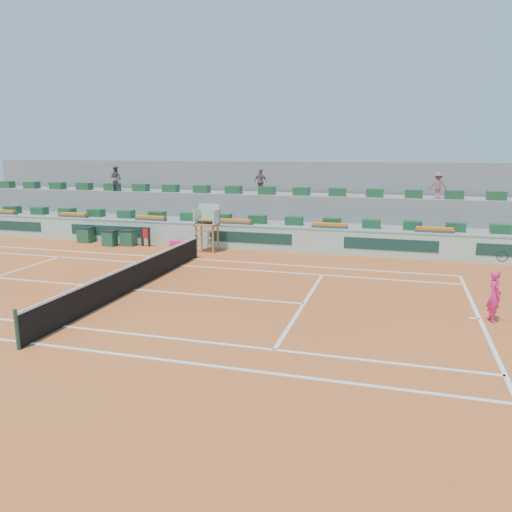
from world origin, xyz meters
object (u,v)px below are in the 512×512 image
object	(u,v)px
player_bag	(179,245)
drink_cooler_a	(128,238)
umpire_chair	(208,221)
tennis_player	(494,296)

from	to	relation	value
player_bag	drink_cooler_a	world-z (taller)	drink_cooler_a
umpire_chair	tennis_player	bearing A→B (deg)	-31.97
umpire_chair	drink_cooler_a	distance (m)	4.83
drink_cooler_a	player_bag	bearing A→B (deg)	0.41
umpire_chair	drink_cooler_a	world-z (taller)	umpire_chair
umpire_chair	tennis_player	xyz separation A→B (m)	(12.21, -7.62, -0.74)
player_bag	umpire_chair	bearing A→B (deg)	-7.41
player_bag	drink_cooler_a	size ratio (longest dim) A/B	1.11
drink_cooler_a	tennis_player	bearing A→B (deg)	-24.84
player_bag	tennis_player	world-z (taller)	tennis_player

